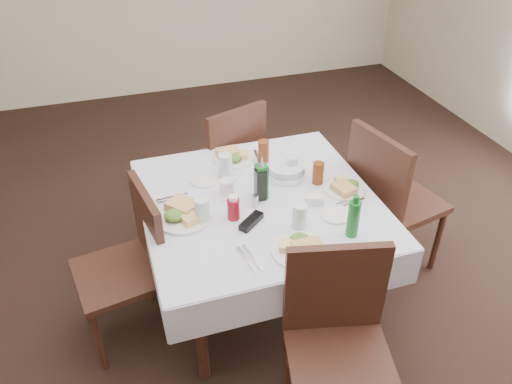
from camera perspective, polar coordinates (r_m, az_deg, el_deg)
ground_plane at (r=3.21m, az=-2.24°, el=-13.04°), size 7.00×7.00×0.00m
room_shell at (r=2.25m, az=-3.26°, el=17.56°), size 6.04×7.04×2.80m
dining_table at (r=2.82m, az=0.40°, el=-2.23°), size 1.29×1.29×0.76m
chair_north at (r=3.55m, az=-3.16°, el=3.89°), size 0.59×0.59×0.98m
chair_south at (r=2.37m, az=9.30°, el=-15.74°), size 0.56×0.56×0.98m
chair_east at (r=3.21m, az=14.78°, el=-0.29°), size 0.58×0.58×1.04m
chair_west at (r=2.81m, az=-13.90°, el=-7.31°), size 0.52×0.52×0.95m
meal_north at (r=3.12m, az=-2.66°, el=4.10°), size 0.26×0.26×0.06m
meal_south at (r=2.43m, az=5.18°, el=-6.36°), size 0.28×0.28×0.06m
meal_east at (r=2.88m, az=10.13°, el=0.56°), size 0.24×0.24×0.05m
meal_west at (r=2.65m, az=-8.40°, el=-2.42°), size 0.30×0.30×0.07m
side_plate_a at (r=2.94m, az=-5.90°, el=1.39°), size 0.17×0.17×0.01m
side_plate_b at (r=2.68m, az=9.12°, el=-2.55°), size 0.17×0.17×0.01m
water_n at (r=2.93m, az=-3.50°, el=2.99°), size 0.08×0.08×0.15m
water_s at (r=2.54m, az=5.02°, el=-2.78°), size 0.07×0.07×0.14m
water_e at (r=2.96m, az=4.16°, el=3.00°), size 0.07×0.07×0.12m
water_w at (r=2.59m, az=-6.17°, el=-2.13°), size 0.08×0.08×0.14m
iced_tea_a at (r=3.08m, az=0.87°, el=4.67°), size 0.07×0.07×0.14m
iced_tea_b at (r=2.89m, az=7.11°, el=2.17°), size 0.06×0.06×0.13m
bread_basket at (r=2.95m, az=3.43°, el=2.36°), size 0.22×0.22×0.07m
oil_cruet_dark at (r=2.72m, az=0.50°, el=1.01°), size 0.06×0.06×0.24m
oil_cruet_green at (r=2.73m, az=0.62°, el=1.38°), size 0.06×0.06×0.26m
ketchup_bottle at (r=2.60m, az=-2.60°, el=-1.83°), size 0.07×0.07×0.14m
salt_shaker at (r=2.70m, az=-0.11°, el=-1.03°), size 0.03×0.03×0.07m
pepper_shaker at (r=2.71m, az=-0.03°, el=-0.91°), size 0.03×0.03×0.07m
coffee_mug at (r=2.79m, az=-3.36°, el=0.46°), size 0.13×0.13×0.10m
sunglasses at (r=2.59m, az=-0.54°, el=-3.38°), size 0.16×0.14×0.03m
green_bottle at (r=2.51m, az=11.07°, el=-2.95°), size 0.06×0.06×0.24m
sugar_caddy at (r=2.74m, az=6.71°, el=-0.88°), size 0.11×0.09×0.05m
cutlery_n at (r=3.15m, az=0.40°, el=4.00°), size 0.07×0.18×0.01m
cutlery_s at (r=2.39m, az=-0.75°, el=-7.59°), size 0.09×0.20×0.01m
cutlery_e at (r=2.79m, az=10.68°, el=-1.12°), size 0.18×0.08×0.01m
cutlery_w at (r=2.81m, az=-9.50°, el=-0.74°), size 0.18×0.06×0.01m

